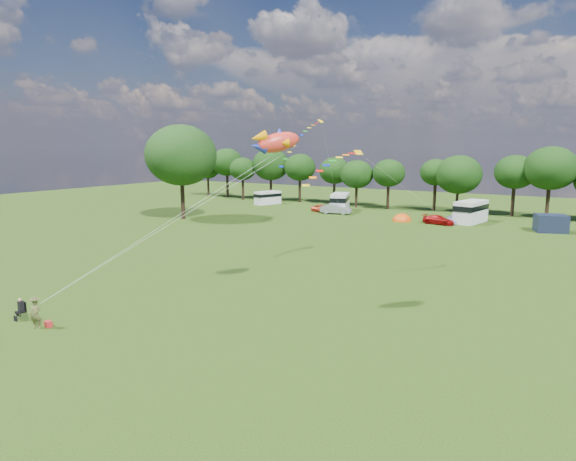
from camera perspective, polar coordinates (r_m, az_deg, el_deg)
The scene contains 18 objects.
ground_plane at distance 30.57m, azimuth -8.03°, elevation -9.61°, with size 180.00×180.00×0.00m, color black.
tree_line at distance 78.27m, azimuth 22.07°, elevation 6.36°, with size 102.98×10.98×10.27m.
big_tree at distance 69.77m, azimuth -12.56°, elevation 8.69°, with size 10.00×10.00×13.28m.
car_a at distance 76.31m, azimuth 4.09°, elevation 2.65°, with size 1.46×3.71×1.24m, color #BD3A1F.
car_b at distance 74.35m, azimuth 5.70°, elevation 2.56°, with size 1.64×4.40×1.55m, color gray.
car_c at distance 67.00m, azimuth 17.41°, elevation 1.21°, with size 1.70×4.03×1.21m, color #970B0B.
campervan_a at distance 86.67m, azimuth -2.42°, elevation 3.95°, with size 3.44×5.18×2.35m.
campervan_b at distance 77.41m, azimuth 6.17°, elevation 3.41°, with size 4.20×6.33×2.86m.
campervan_c at distance 69.88m, azimuth 20.86°, elevation 2.18°, with size 3.65×6.45×2.98m.
tent_orange at distance 68.71m, azimuth 13.33°, elevation 1.11°, with size 2.69×2.94×2.10m.
tent_greyblue at distance 69.09m, azimuth 19.23°, elevation 0.87°, with size 2.99×3.27×2.22m.
awning_navy at distance 66.23m, azimuth 28.69°, elevation 0.75°, with size 3.39×2.75×2.12m, color #151D33.
kite_flyer at distance 30.99m, azimuth -27.73°, elevation -8.77°, with size 0.61×0.40×1.68m, color brown.
camp_chair at distance 32.97m, azimuth -29.06°, elevation -7.88°, with size 0.62×0.62×1.33m.
kite_bag at distance 31.15m, azimuth -26.53°, elevation -9.89°, with size 0.46×0.31×0.33m, color red.
fish_kite at distance 29.96m, azimuth -1.59°, elevation 10.43°, with size 2.70×3.23×1.80m.
streamer_kite_a at distance 60.05m, azimuth 1.94°, elevation 11.13°, with size 3.27×5.64×5.78m.
streamer_kite_c at distance 39.55m, azimuth 5.89°, elevation 8.09°, with size 3.22×5.05×2.83m.
Camera 1 is at (18.59, -22.05, 10.13)m, focal length 30.00 mm.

